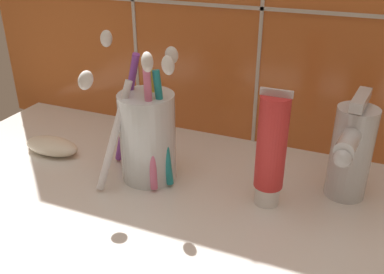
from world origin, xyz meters
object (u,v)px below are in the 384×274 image
object	(u,v)px
toothbrush_cup	(147,133)
sink_faucet	(351,150)
toothpaste_tube	(271,150)
soap_bar	(52,146)

from	to	relation	value
toothbrush_cup	sink_faucet	bearing A→B (deg)	11.96
sink_faucet	toothpaste_tube	bearing A→B (deg)	-52.19
sink_faucet	toothbrush_cup	bearing A→B (deg)	-71.37
toothpaste_tube	soap_bar	distance (cm)	32.17
sink_faucet	soap_bar	xyz separation A→B (cm)	(-39.91, -4.89, -5.11)
toothpaste_tube	sink_faucet	size ratio (longest dim) A/B	1.10
toothbrush_cup	soap_bar	xyz separation A→B (cm)	(-15.87, 0.20, -5.09)
toothpaste_tube	soap_bar	xyz separation A→B (cm)	(-31.62, 0.12, -5.92)
sink_faucet	soap_bar	world-z (taller)	sink_faucet
toothpaste_tube	sink_faucet	world-z (taller)	toothpaste_tube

